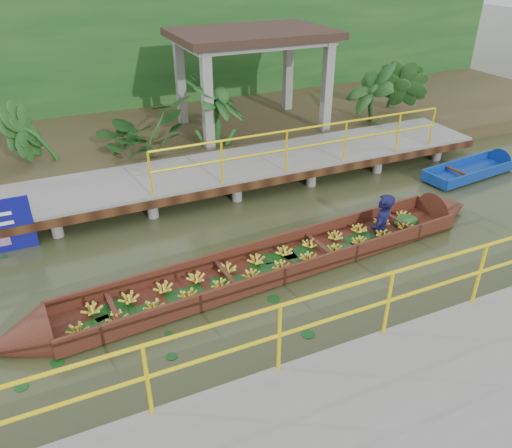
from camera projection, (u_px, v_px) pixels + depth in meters
name	position (u px, v px, depth m)	size (l,w,h in m)	color
ground	(243.00, 270.00, 9.25)	(80.00, 80.00, 0.00)	#2C3118
land_strip	(146.00, 135.00, 15.09)	(30.00, 8.00, 0.45)	#362D1B
far_dock	(186.00, 177.00, 11.74)	(16.00, 2.06, 1.66)	slate
near_dock	(450.00, 408.00, 6.13)	(18.00, 2.40, 1.73)	slate
pavilion	(252.00, 44.00, 13.94)	(4.40, 3.00, 3.00)	slate
foliage_backdrop	(122.00, 59.00, 16.20)	(30.00, 0.80, 4.00)	#154319
vendor_boat	(292.00, 253.00, 9.30)	(9.92, 1.67, 2.15)	#3D1C10
moored_blue_boat	(487.00, 166.00, 13.22)	(3.13, 1.13, 0.73)	navy
tropical_plants	(207.00, 119.00, 13.32)	(14.17, 1.17, 1.46)	#154319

